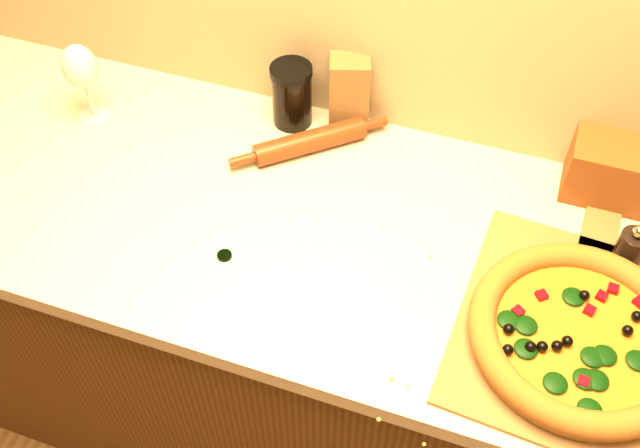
{
  "coord_description": "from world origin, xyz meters",
  "views": [
    {
      "loc": [
        0.24,
        0.57,
        1.97
      ],
      "look_at": [
        -0.04,
        1.38,
        0.96
      ],
      "focal_mm": 40.0,
      "sensor_mm": 36.0,
      "label": 1
    }
  ],
  "objects_px": {
    "rolling_pin": "(310,141)",
    "pizza_peel": "(579,326)",
    "wine_glass": "(80,69)",
    "dark_jar": "(292,95)",
    "pepper_grinder": "(631,248)",
    "pizza": "(580,335)"
  },
  "relations": [
    {
      "from": "pizza_peel",
      "to": "wine_glass",
      "type": "distance_m",
      "value": 1.12
    },
    {
      "from": "wine_glass",
      "to": "dark_jar",
      "type": "bearing_deg",
      "value": 17.39
    },
    {
      "from": "rolling_pin",
      "to": "dark_jar",
      "type": "height_order",
      "value": "dark_jar"
    },
    {
      "from": "pizza_peel",
      "to": "pizza",
      "type": "height_order",
      "value": "pizza"
    },
    {
      "from": "pepper_grinder",
      "to": "dark_jar",
      "type": "height_order",
      "value": "dark_jar"
    },
    {
      "from": "pizza",
      "to": "dark_jar",
      "type": "xyz_separation_m",
      "value": [
        -0.66,
        0.38,
        0.04
      ]
    },
    {
      "from": "pizza_peel",
      "to": "pepper_grinder",
      "type": "height_order",
      "value": "pepper_grinder"
    },
    {
      "from": "pizza_peel",
      "to": "rolling_pin",
      "type": "xyz_separation_m",
      "value": [
        -0.59,
        0.27,
        0.02
      ]
    },
    {
      "from": "pizza_peel",
      "to": "rolling_pin",
      "type": "bearing_deg",
      "value": 159.66
    },
    {
      "from": "pizza_peel",
      "to": "dark_jar",
      "type": "bearing_deg",
      "value": 156.49
    },
    {
      "from": "rolling_pin",
      "to": "pizza_peel",
      "type": "bearing_deg",
      "value": -24.31
    },
    {
      "from": "wine_glass",
      "to": "dark_jar",
      "type": "distance_m",
      "value": 0.45
    },
    {
      "from": "wine_glass",
      "to": "dark_jar",
      "type": "relative_size",
      "value": 1.3
    },
    {
      "from": "pizza",
      "to": "dark_jar",
      "type": "bearing_deg",
      "value": 149.93
    },
    {
      "from": "wine_glass",
      "to": "pizza",
      "type": "bearing_deg",
      "value": -12.91
    },
    {
      "from": "pepper_grinder",
      "to": "rolling_pin",
      "type": "height_order",
      "value": "pepper_grinder"
    },
    {
      "from": "pepper_grinder",
      "to": "rolling_pin",
      "type": "xyz_separation_m",
      "value": [
        -0.66,
        0.09,
        -0.02
      ]
    },
    {
      "from": "pizza",
      "to": "dark_jar",
      "type": "distance_m",
      "value": 0.76
    },
    {
      "from": "pizza_peel",
      "to": "wine_glass",
      "type": "relative_size",
      "value": 3.27
    },
    {
      "from": "wine_glass",
      "to": "dark_jar",
      "type": "height_order",
      "value": "wine_glass"
    },
    {
      "from": "rolling_pin",
      "to": "wine_glass",
      "type": "xyz_separation_m",
      "value": [
        -0.49,
        -0.06,
        0.11
      ]
    },
    {
      "from": "pizza",
      "to": "wine_glass",
      "type": "bearing_deg",
      "value": 167.09
    }
  ]
}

